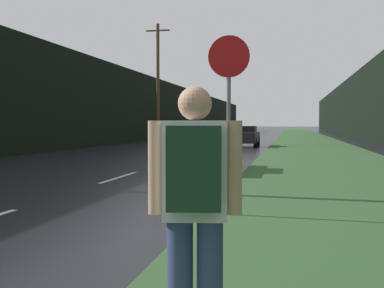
{
  "coord_description": "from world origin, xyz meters",
  "views": [
    {
      "loc": [
        4.98,
        1.07,
        1.58
      ],
      "look_at": [
        1.84,
        16.25,
        0.93
      ],
      "focal_mm": 45.0,
      "sensor_mm": 36.0,
      "label": 1
    }
  ],
  "objects_px": {
    "stop_sign": "(229,105)",
    "hitchhiker_with_backpack": "(195,203)",
    "car_passing_far": "(244,136)",
    "car_passing_near": "(194,149)"
  },
  "relations": [
    {
      "from": "stop_sign",
      "to": "hitchhiker_with_backpack",
      "type": "bearing_deg",
      "value": -85.22
    },
    {
      "from": "stop_sign",
      "to": "hitchhiker_with_backpack",
      "type": "height_order",
      "value": "stop_sign"
    },
    {
      "from": "car_passing_far",
      "to": "hitchhiker_with_backpack",
      "type": "bearing_deg",
      "value": 94.91
    },
    {
      "from": "hitchhiker_with_backpack",
      "to": "car_passing_near",
      "type": "distance_m",
      "value": 13.21
    },
    {
      "from": "hitchhiker_with_backpack",
      "to": "car_passing_far",
      "type": "bearing_deg",
      "value": 85.39
    },
    {
      "from": "hitchhiker_with_backpack",
      "to": "car_passing_near",
      "type": "bearing_deg",
      "value": 91.93
    },
    {
      "from": "hitchhiker_with_backpack",
      "to": "car_passing_far",
      "type": "distance_m",
      "value": 30.63
    },
    {
      "from": "car_passing_far",
      "to": "car_passing_near",
      "type": "bearing_deg",
      "value": 90.0
    },
    {
      "from": "stop_sign",
      "to": "car_passing_near",
      "type": "relative_size",
      "value": 0.72
    },
    {
      "from": "hitchhiker_with_backpack",
      "to": "stop_sign",
      "type": "bearing_deg",
      "value": 85.25
    }
  ]
}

